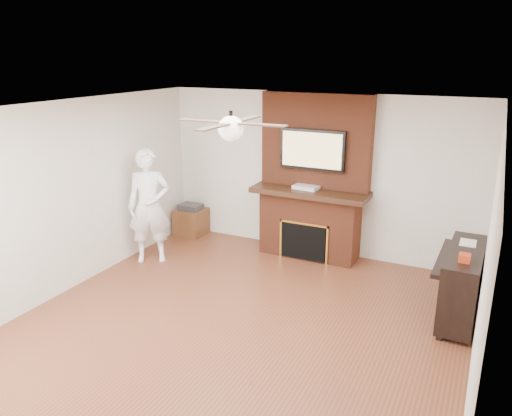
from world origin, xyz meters
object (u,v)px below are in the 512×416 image
at_px(fireplace, 312,193).
at_px(person, 149,206).
at_px(side_table, 191,220).
at_px(piano, 461,282).

height_order(fireplace, person, fireplace).
xyz_separation_m(side_table, piano, (4.47, -1.04, 0.21)).
xyz_separation_m(person, piano, (4.39, 0.18, -0.40)).
bearing_deg(person, side_table, 60.79).
xyz_separation_m(person, side_table, (-0.08, 1.23, -0.61)).
height_order(person, side_table, person).
bearing_deg(piano, side_table, 168.18).
xyz_separation_m(fireplace, piano, (2.29, -1.11, -0.53)).
relative_size(fireplace, piano, 1.87).
bearing_deg(side_table, fireplace, 2.50).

